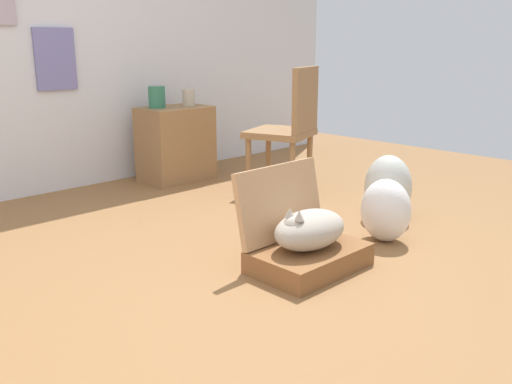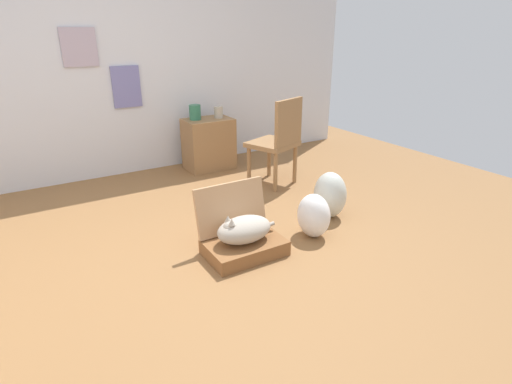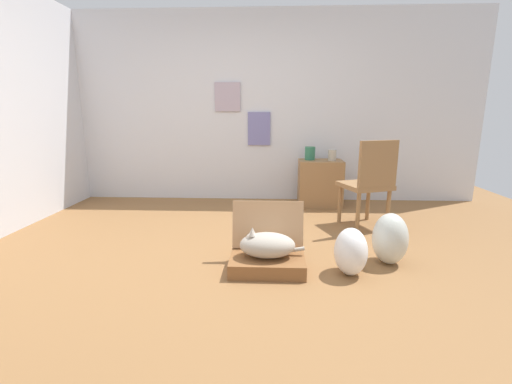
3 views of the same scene
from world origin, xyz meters
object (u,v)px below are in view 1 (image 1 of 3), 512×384
Objects in this scene: plastic_bag_white at (386,210)px; vase_tall at (157,97)px; plastic_bag_clear at (388,187)px; vase_short at (189,97)px; side_table at (176,144)px; cat at (309,229)px; suitcase_base at (309,258)px; chair at (289,125)px.

vase_tall is (-0.11, 2.13, 0.52)m from plastic_bag_white.
plastic_bag_clear is 1.93m from vase_short.
plastic_bag_clear is 2.47× the size of vase_tall.
plastic_bag_clear is 0.70× the size of side_table.
plastic_bag_white is 2.13× the size of vase_tall.
side_table is (0.68, 2.06, 0.09)m from cat.
chair is at bearing 46.45° from suitcase_base.
vase_tall is at bearing 104.16° from plastic_bag_clear.
plastic_bag_clear is at bearing 10.68° from suitcase_base.
cat is at bearing 177.01° from suitcase_base.
side_table is at bearing 175.73° from vase_short.
chair reaches higher than suitcase_base.
vase_short is (-0.20, 1.86, 0.47)m from plastic_bag_clear.
plastic_bag_white is (0.65, -0.03, -0.03)m from cat.
vase_short reaches higher than suitcase_base.
cat is 0.54× the size of chair.
suitcase_base is 3.39× the size of vase_tall.
chair is at bearing 86.54° from plastic_bag_clear.
vase_tall is at bearing 75.57° from cat.
plastic_bag_white is at bearing -86.98° from vase_tall.
vase_short reaches higher than cat.
vase_short is (0.82, 2.05, 0.63)m from suitcase_base.
vase_tall is at bearing 93.02° from plastic_bag_white.
chair is at bearing -67.08° from side_table.
plastic_bag_white reaches higher than cat.
vase_tall is at bearing 165.04° from side_table.
suitcase_base is 1.05m from plastic_bag_clear.
vase_tall reaches higher than side_table.
vase_short is at bearing 85.23° from plastic_bag_white.
plastic_bag_white is at bearing 49.68° from chair.
chair is at bearing -61.04° from vase_tall.
vase_tall is (-0.48, 1.91, 0.49)m from plastic_bag_clear.
cat is 2.26m from vase_short.
plastic_bag_white is at bearing -94.77° from vase_short.
cat is at bearing -169.40° from plastic_bag_clear.
plastic_bag_white is at bearing -148.69° from plastic_bag_clear.
chair is (1.08, 1.13, 0.31)m from cat.
vase_tall reaches higher than vase_short.
side_table reaches higher than suitcase_base.
cat is 2.17m from side_table.
plastic_bag_clear is 1.90m from side_table.
side_table reaches higher than plastic_bag_white.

